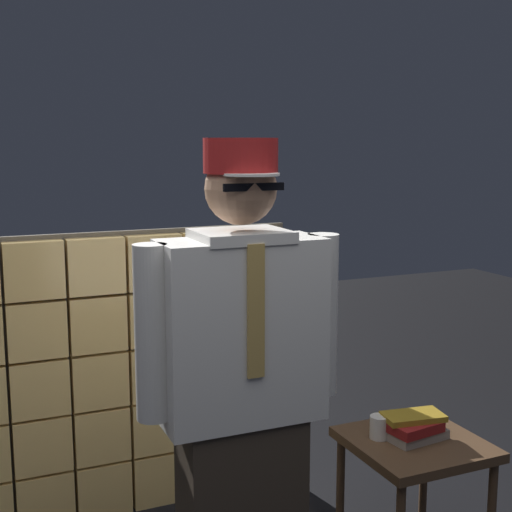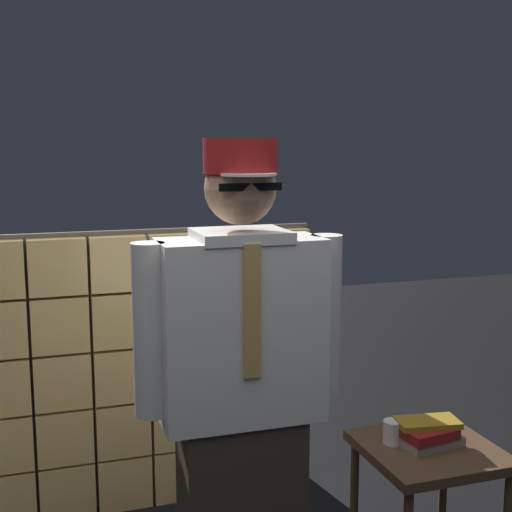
# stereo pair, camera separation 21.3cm
# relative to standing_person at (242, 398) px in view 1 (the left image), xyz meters

# --- Properties ---
(glass_block_wall) EXTENTS (1.65, 0.10, 1.38)m
(glass_block_wall) POSITION_rel_standing_person_xyz_m (-0.12, 1.13, -0.26)
(glass_block_wall) COLOR #F2C672
(glass_block_wall) RESTS_ON ground
(standing_person) EXTENTS (0.71, 0.30, 1.78)m
(standing_person) POSITION_rel_standing_person_xyz_m (0.00, 0.00, 0.00)
(standing_person) COLOR #382D23
(standing_person) RESTS_ON ground
(side_table) EXTENTS (0.52, 0.52, 0.56)m
(side_table) POSITION_rel_standing_person_xyz_m (0.85, 0.18, -0.44)
(side_table) COLOR #513823
(side_table) RESTS_ON ground
(book_stack) EXTENTS (0.27, 0.19, 0.10)m
(book_stack) POSITION_rel_standing_person_xyz_m (0.84, 0.19, -0.32)
(book_stack) COLOR gray
(book_stack) RESTS_ON side_table
(coffee_mug) EXTENTS (0.13, 0.08, 0.09)m
(coffee_mug) POSITION_rel_standing_person_xyz_m (0.72, 0.25, -0.32)
(coffee_mug) COLOR silver
(coffee_mug) RESTS_ON side_table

